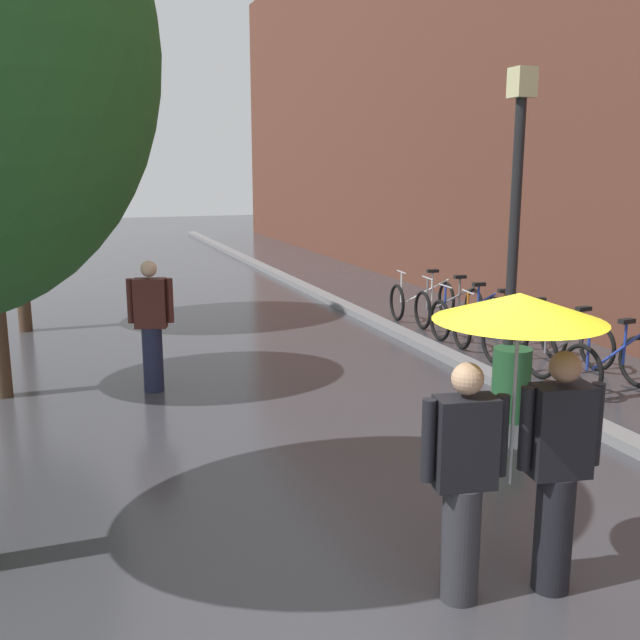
{
  "coord_description": "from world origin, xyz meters",
  "views": [
    {
      "loc": [
        -2.26,
        -4.02,
        2.87
      ],
      "look_at": [
        0.19,
        2.8,
        1.35
      ],
      "focal_mm": 40.81,
      "sensor_mm": 36.0,
      "label": 1
    }
  ],
  "objects_px": {
    "parked_bicycle_1": "(569,348)",
    "parked_bicycle_5": "(449,307)",
    "parked_bicycle_6": "(422,300)",
    "litter_bin": "(511,384)",
    "street_lamp_post": "(515,217)",
    "pedestrian_walking_midground": "(151,325)",
    "parked_bicycle_3": "(492,325)",
    "parked_bicycle_4": "(467,317)",
    "couple_under_umbrella": "(515,400)",
    "parked_bicycle_0": "(612,364)",
    "parked_bicycle_2": "(524,336)",
    "street_tree_2": "(4,68)"
  },
  "relations": [
    {
      "from": "parked_bicycle_0",
      "to": "parked_bicycle_4",
      "type": "relative_size",
      "value": 1.04
    },
    {
      "from": "parked_bicycle_2",
      "to": "parked_bicycle_4",
      "type": "xyz_separation_m",
      "value": [
        -0.05,
        1.57,
        0.0
      ]
    },
    {
      "from": "parked_bicycle_1",
      "to": "parked_bicycle_5",
      "type": "relative_size",
      "value": 0.99
    },
    {
      "from": "street_lamp_post",
      "to": "pedestrian_walking_midground",
      "type": "bearing_deg",
      "value": 148.77
    },
    {
      "from": "parked_bicycle_2",
      "to": "couple_under_umbrella",
      "type": "xyz_separation_m",
      "value": [
        -3.77,
        -5.18,
        1.01
      ]
    },
    {
      "from": "street_tree_2",
      "to": "parked_bicycle_6",
      "type": "relative_size",
      "value": 5.63
    },
    {
      "from": "pedestrian_walking_midground",
      "to": "parked_bicycle_2",
      "type": "bearing_deg",
      "value": -3.58
    },
    {
      "from": "litter_bin",
      "to": "pedestrian_walking_midground",
      "type": "height_order",
      "value": "pedestrian_walking_midground"
    },
    {
      "from": "pedestrian_walking_midground",
      "to": "parked_bicycle_1",
      "type": "bearing_deg",
      "value": -11.93
    },
    {
      "from": "parked_bicycle_3",
      "to": "parked_bicycle_5",
      "type": "xyz_separation_m",
      "value": [
        0.1,
        1.57,
        0.0
      ]
    },
    {
      "from": "parked_bicycle_0",
      "to": "parked_bicycle_2",
      "type": "relative_size",
      "value": 1.02
    },
    {
      "from": "street_lamp_post",
      "to": "litter_bin",
      "type": "relative_size",
      "value": 4.63
    },
    {
      "from": "street_tree_2",
      "to": "parked_bicycle_4",
      "type": "distance_m",
      "value": 8.82
    },
    {
      "from": "parked_bicycle_6",
      "to": "litter_bin",
      "type": "bearing_deg",
      "value": -107.26
    },
    {
      "from": "parked_bicycle_0",
      "to": "litter_bin",
      "type": "xyz_separation_m",
      "value": [
        -1.83,
        -0.45,
        0.05
      ]
    },
    {
      "from": "street_tree_2",
      "to": "parked_bicycle_0",
      "type": "bearing_deg",
      "value": -41.43
    },
    {
      "from": "parked_bicycle_3",
      "to": "street_tree_2",
      "type": "bearing_deg",
      "value": 151.76
    },
    {
      "from": "parked_bicycle_1",
      "to": "parked_bicycle_4",
      "type": "distance_m",
      "value": 2.42
    },
    {
      "from": "parked_bicycle_0",
      "to": "parked_bicycle_1",
      "type": "bearing_deg",
      "value": 87.76
    },
    {
      "from": "parked_bicycle_1",
      "to": "parked_bicycle_5",
      "type": "bearing_deg",
      "value": 91.21
    },
    {
      "from": "street_tree_2",
      "to": "parked_bicycle_3",
      "type": "bearing_deg",
      "value": -28.24
    },
    {
      "from": "street_lamp_post",
      "to": "litter_bin",
      "type": "bearing_deg",
      "value": -108.24
    },
    {
      "from": "street_tree_2",
      "to": "parked_bicycle_1",
      "type": "bearing_deg",
      "value": -37.18
    },
    {
      "from": "parked_bicycle_3",
      "to": "street_lamp_post",
      "type": "bearing_deg",
      "value": -119.86
    },
    {
      "from": "street_lamp_post",
      "to": "pedestrian_walking_midground",
      "type": "height_order",
      "value": "street_lamp_post"
    },
    {
      "from": "pedestrian_walking_midground",
      "to": "parked_bicycle_0",
      "type": "bearing_deg",
      "value": -20.31
    },
    {
      "from": "parked_bicycle_1",
      "to": "parked_bicycle_3",
      "type": "bearing_deg",
      "value": 95.63
    },
    {
      "from": "couple_under_umbrella",
      "to": "street_lamp_post",
      "type": "distance_m",
      "value": 3.96
    },
    {
      "from": "parked_bicycle_3",
      "to": "parked_bicycle_6",
      "type": "bearing_deg",
      "value": 90.08
    },
    {
      "from": "street_tree_2",
      "to": "couple_under_umbrella",
      "type": "distance_m",
      "value": 10.92
    },
    {
      "from": "street_tree_2",
      "to": "litter_bin",
      "type": "relative_size",
      "value": 7.52
    },
    {
      "from": "parked_bicycle_0",
      "to": "parked_bicycle_1",
      "type": "distance_m",
      "value": 0.88
    },
    {
      "from": "couple_under_umbrella",
      "to": "street_lamp_post",
      "type": "bearing_deg",
      "value": 56.35
    },
    {
      "from": "parked_bicycle_3",
      "to": "pedestrian_walking_midground",
      "type": "distance_m",
      "value": 5.5
    },
    {
      "from": "litter_bin",
      "to": "pedestrian_walking_midground",
      "type": "distance_m",
      "value": 4.55
    },
    {
      "from": "parked_bicycle_1",
      "to": "couple_under_umbrella",
      "type": "distance_m",
      "value": 5.94
    },
    {
      "from": "parked_bicycle_5",
      "to": "couple_under_umbrella",
      "type": "xyz_separation_m",
      "value": [
        -3.87,
        -7.62,
        1.01
      ]
    },
    {
      "from": "pedestrian_walking_midground",
      "to": "parked_bicycle_3",
      "type": "bearing_deg",
      "value": 5.53
    },
    {
      "from": "street_lamp_post",
      "to": "pedestrian_walking_midground",
      "type": "xyz_separation_m",
      "value": [
        -3.82,
        2.32,
        -1.44
      ]
    },
    {
      "from": "parked_bicycle_1",
      "to": "parked_bicycle_0",
      "type": "bearing_deg",
      "value": -92.24
    },
    {
      "from": "parked_bicycle_3",
      "to": "parked_bicycle_4",
      "type": "xyz_separation_m",
      "value": [
        -0.04,
        0.7,
        0.0
      ]
    },
    {
      "from": "parked_bicycle_6",
      "to": "street_lamp_post",
      "type": "bearing_deg",
      "value": -107.23
    },
    {
      "from": "litter_bin",
      "to": "parked_bicycle_4",
      "type": "bearing_deg",
      "value": 66.06
    },
    {
      "from": "parked_bicycle_3",
      "to": "litter_bin",
      "type": "distance_m",
      "value": 3.49
    },
    {
      "from": "street_tree_2",
      "to": "parked_bicycle_1",
      "type": "distance_m",
      "value": 10.09
    },
    {
      "from": "street_tree_2",
      "to": "street_lamp_post",
      "type": "relative_size",
      "value": 1.62
    },
    {
      "from": "pedestrian_walking_midground",
      "to": "couple_under_umbrella",
      "type": "bearing_deg",
      "value": -72.98
    },
    {
      "from": "street_lamp_post",
      "to": "parked_bicycle_2",
      "type": "bearing_deg",
      "value": 50.26
    },
    {
      "from": "street_tree_2",
      "to": "parked_bicycle_5",
      "type": "xyz_separation_m",
      "value": [
        7.28,
        -2.29,
        -4.11
      ]
    },
    {
      "from": "parked_bicycle_4",
      "to": "parked_bicycle_5",
      "type": "bearing_deg",
      "value": 80.95
    }
  ]
}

